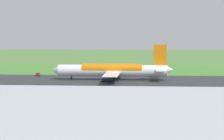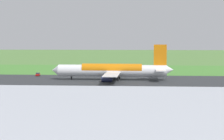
{
  "view_description": "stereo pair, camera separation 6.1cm",
  "coord_description": "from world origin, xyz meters",
  "px_view_note": "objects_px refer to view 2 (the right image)",
  "views": [
    {
      "loc": [
        -6.72,
        165.25,
        18.95
      ],
      "look_at": [
        4.77,
        0.0,
        4.5
      ],
      "focal_mm": 60.32,
      "sensor_mm": 36.0,
      "label": 1
    },
    {
      "loc": [
        -6.78,
        165.25,
        18.95
      ],
      "look_at": [
        4.77,
        0.0,
        4.5
      ],
      "focal_mm": 60.32,
      "sensor_mm": 36.0,
      "label": 2
    }
  ],
  "objects_px": {
    "service_truck_baggage": "(4,91)",
    "service_car_followme": "(38,74)",
    "no_stopping_sign": "(94,68)",
    "traffic_cone_orange": "(89,69)",
    "airliner_main": "(113,70)"
  },
  "relations": [
    {
      "from": "service_truck_baggage",
      "to": "airliner_main",
      "type": "bearing_deg",
      "value": -124.98
    },
    {
      "from": "service_truck_baggage",
      "to": "service_car_followme",
      "type": "xyz_separation_m",
      "value": [
        5.45,
        -61.43,
        -0.56
      ]
    },
    {
      "from": "no_stopping_sign",
      "to": "traffic_cone_orange",
      "type": "bearing_deg",
      "value": -35.72
    },
    {
      "from": "service_car_followme",
      "to": "traffic_cone_orange",
      "type": "xyz_separation_m",
      "value": [
        -20.66,
        -36.09,
        -0.57
      ]
    },
    {
      "from": "no_stopping_sign",
      "to": "traffic_cone_orange",
      "type": "xyz_separation_m",
      "value": [
        3.09,
        -2.22,
        -1.27
      ]
    },
    {
      "from": "no_stopping_sign",
      "to": "traffic_cone_orange",
      "type": "height_order",
      "value": "no_stopping_sign"
    },
    {
      "from": "airliner_main",
      "to": "service_truck_baggage",
      "type": "distance_m",
      "value": 56.66
    },
    {
      "from": "airliner_main",
      "to": "traffic_cone_orange",
      "type": "distance_m",
      "value": 54.14
    },
    {
      "from": "service_truck_baggage",
      "to": "no_stopping_sign",
      "type": "distance_m",
      "value": 97.04
    },
    {
      "from": "service_car_followme",
      "to": "no_stopping_sign",
      "type": "xyz_separation_m",
      "value": [
        -23.76,
        -33.86,
        0.71
      ]
    },
    {
      "from": "service_truck_baggage",
      "to": "no_stopping_sign",
      "type": "height_order",
      "value": "service_truck_baggage"
    },
    {
      "from": "service_car_followme",
      "to": "no_stopping_sign",
      "type": "bearing_deg",
      "value": -125.05
    },
    {
      "from": "service_truck_baggage",
      "to": "service_car_followme",
      "type": "relative_size",
      "value": 1.37
    },
    {
      "from": "traffic_cone_orange",
      "to": "airliner_main",
      "type": "bearing_deg",
      "value": 108.61
    },
    {
      "from": "airliner_main",
      "to": "service_car_followme",
      "type": "bearing_deg",
      "value": -21.69
    }
  ]
}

